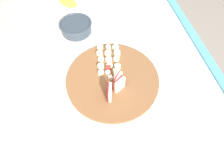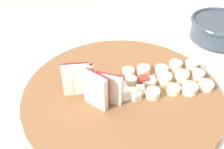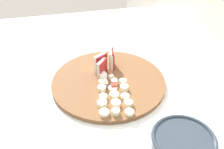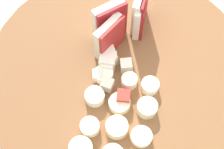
{
  "view_description": "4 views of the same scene",
  "coord_description": "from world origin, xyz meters",
  "px_view_note": "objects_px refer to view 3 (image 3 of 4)",
  "views": [
    {
      "loc": [
        -0.43,
        0.11,
        1.58
      ],
      "look_at": [
        -0.0,
        0.02,
        0.94
      ],
      "focal_mm": 31.7,
      "sensor_mm": 36.0,
      "label": 1
    },
    {
      "loc": [
        -0.15,
        -0.33,
        1.24
      ],
      "look_at": [
        -0.02,
        0.03,
        0.94
      ],
      "focal_mm": 42.29,
      "sensor_mm": 36.0,
      "label": 2
    },
    {
      "loc": [
        0.66,
        -0.13,
        1.41
      ],
      "look_at": [
        -0.02,
        0.03,
        0.91
      ],
      "focal_mm": 40.71,
      "sensor_mm": 36.0,
      "label": 3
    },
    {
      "loc": [
        0.23,
        0.01,
        1.32
      ],
      "look_at": [
        0.03,
        0.01,
        0.95
      ],
      "focal_mm": 54.45,
      "sensor_mm": 36.0,
      "label": 4
    }
  ],
  "objects_px": {
    "apple_dice_pile": "(106,79)",
    "banana_slice_rows": "(114,96)",
    "apple_wedge_fan": "(107,62)",
    "ceramic_bowl": "(183,144)",
    "cutting_board": "(108,81)"
  },
  "relations": [
    {
      "from": "banana_slice_rows",
      "to": "ceramic_bowl",
      "type": "bearing_deg",
      "value": 27.41
    },
    {
      "from": "cutting_board",
      "to": "apple_wedge_fan",
      "type": "xyz_separation_m",
      "value": [
        -0.06,
        0.01,
        0.04
      ]
    },
    {
      "from": "apple_wedge_fan",
      "to": "ceramic_bowl",
      "type": "distance_m",
      "value": 0.39
    },
    {
      "from": "apple_dice_pile",
      "to": "banana_slice_rows",
      "type": "relative_size",
      "value": 0.46
    },
    {
      "from": "cutting_board",
      "to": "apple_dice_pile",
      "type": "relative_size",
      "value": 4.49
    },
    {
      "from": "apple_dice_pile",
      "to": "banana_slice_rows",
      "type": "xyz_separation_m",
      "value": [
        0.09,
        0.01,
        -0.0
      ]
    },
    {
      "from": "apple_dice_pile",
      "to": "apple_wedge_fan",
      "type": "bearing_deg",
      "value": 164.09
    },
    {
      "from": "apple_wedge_fan",
      "to": "apple_dice_pile",
      "type": "height_order",
      "value": "apple_wedge_fan"
    },
    {
      "from": "banana_slice_rows",
      "to": "apple_dice_pile",
      "type": "bearing_deg",
      "value": -175.68
    },
    {
      "from": "apple_wedge_fan",
      "to": "apple_dice_pile",
      "type": "bearing_deg",
      "value": -15.91
    },
    {
      "from": "apple_dice_pile",
      "to": "ceramic_bowl",
      "type": "bearing_deg",
      "value": 21.49
    },
    {
      "from": "cutting_board",
      "to": "ceramic_bowl",
      "type": "distance_m",
      "value": 0.34
    },
    {
      "from": "apple_wedge_fan",
      "to": "banana_slice_rows",
      "type": "relative_size",
      "value": 0.53
    },
    {
      "from": "cutting_board",
      "to": "ceramic_bowl",
      "type": "xyz_separation_m",
      "value": [
        0.32,
        0.11,
        0.03
      ]
    },
    {
      "from": "apple_wedge_fan",
      "to": "apple_dice_pile",
      "type": "relative_size",
      "value": 1.15
    }
  ]
}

